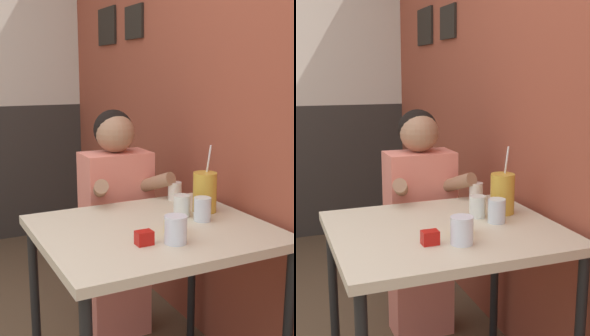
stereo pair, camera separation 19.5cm
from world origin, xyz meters
TOP-DOWN VIEW (x-y plane):
  - brick_wall_right at (1.50, 1.32)m, footprint 0.08×4.63m
  - main_table at (0.99, 0.34)m, footprint 0.88×0.77m
  - person_seated at (1.07, 0.89)m, footprint 0.42×0.40m
  - cocktail_pitcher at (1.29, 0.43)m, footprint 0.10×0.10m
  - glass_near_pitcher at (0.98, 0.14)m, footprint 0.08×0.08m
  - glass_center at (1.17, 0.41)m, footprint 0.07×0.07m
  - glass_far_side at (1.27, 0.65)m, footprint 0.07×0.07m
  - glass_by_brick at (1.21, 0.32)m, footprint 0.07×0.07m
  - condiment_ketchup at (0.88, 0.18)m, footprint 0.06×0.04m
  - condiment_mustard at (1.03, 0.24)m, footprint 0.06×0.04m

SIDE VIEW (x-z plane):
  - person_seated at x=1.07m, z-range 0.02..1.21m
  - main_table at x=0.99m, z-range 0.30..1.07m
  - condiment_ketchup at x=0.88m, z-range 0.77..0.82m
  - condiment_mustard at x=1.03m, z-range 0.77..0.82m
  - glass_far_side at x=1.27m, z-range 0.77..0.85m
  - glass_center at x=1.17m, z-range 0.77..0.86m
  - glass_by_brick at x=1.21m, z-range 0.77..0.87m
  - glass_near_pitcher at x=0.98m, z-range 0.77..0.87m
  - cocktail_pitcher at x=1.29m, z-range 0.71..1.00m
  - brick_wall_right at x=1.50m, z-range 0.00..2.70m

